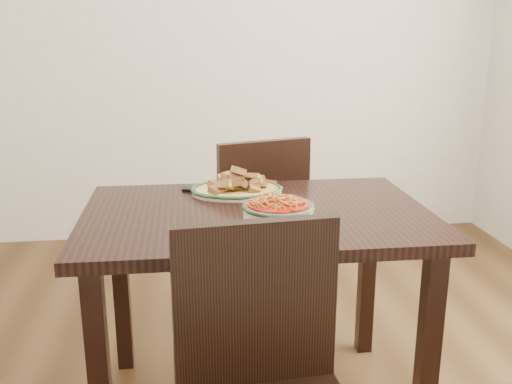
{
  "coord_description": "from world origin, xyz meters",
  "views": [
    {
      "loc": [
        -0.28,
        -1.94,
        1.33
      ],
      "look_at": [
        -0.06,
        -0.1,
        0.81
      ],
      "focal_mm": 40.0,
      "sensor_mm": 36.0,
      "label": 1
    }
  ],
  "objects": [
    {
      "name": "dining_table",
      "position": [
        -0.06,
        -0.12,
        0.65
      ],
      "size": [
        1.17,
        0.78,
        0.75
      ],
      "color": "black",
      "rests_on": "ground"
    },
    {
      "name": "smartphone",
      "position": [
        -0.23,
        0.17,
        0.76
      ],
      "size": [
        0.15,
        0.09,
        0.01
      ],
      "primitive_type": "cube",
      "rotation": [
        0.0,
        0.0,
        -0.16
      ],
      "color": "black",
      "rests_on": "dining_table"
    },
    {
      "name": "floor",
      "position": [
        0.0,
        0.0,
        0.0
      ],
      "size": [
        3.5,
        3.5,
        0.0
      ],
      "primitive_type": "plane",
      "color": "#3B2612",
      "rests_on": "ground"
    },
    {
      "name": "noodle_bowl",
      "position": [
        -0.0,
        -0.26,
        0.79
      ],
      "size": [
        0.23,
        0.23,
        0.08
      ],
      "color": "beige",
      "rests_on": "dining_table"
    },
    {
      "name": "fish_plate",
      "position": [
        -0.1,
        0.11,
        0.79
      ],
      "size": [
        0.34,
        0.26,
        0.11
      ],
      "color": "beige",
      "rests_on": "dining_table"
    },
    {
      "name": "chair_far",
      "position": [
        0.01,
        0.51,
        0.5
      ],
      "size": [
        0.52,
        0.52,
        0.89
      ],
      "rotation": [
        0.0,
        0.0,
        3.43
      ],
      "color": "black",
      "rests_on": "ground"
    },
    {
      "name": "wall_back",
      "position": [
        0.0,
        1.75,
        1.3
      ],
      "size": [
        3.5,
        0.1,
        2.6
      ],
      "primitive_type": "cube",
      "color": "beige",
      "rests_on": "ground"
    },
    {
      "name": "napkin",
      "position": [
        0.0,
        0.22,
        0.76
      ],
      "size": [
        0.13,
        0.13,
        0.01
      ],
      "primitive_type": "cube",
      "rotation": [
        0.0,
        0.0,
        -0.58
      ],
      "color": "#9A180B",
      "rests_on": "dining_table"
    }
  ]
}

